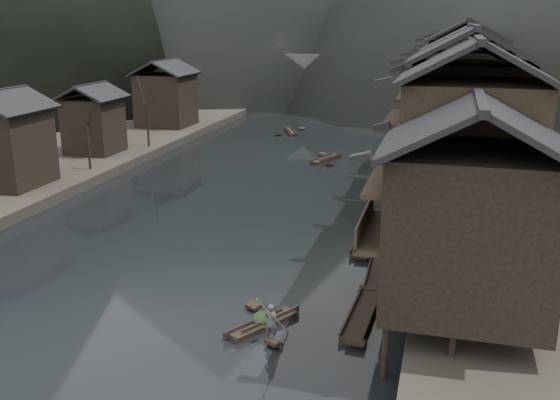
% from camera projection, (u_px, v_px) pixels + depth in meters
% --- Properties ---
extents(water, '(300.00, 300.00, 0.00)m').
position_uv_depth(water, '(181.00, 259.00, 40.42)').
color(water, black).
rests_on(water, ground).
extents(left_bank, '(40.00, 200.00, 1.20)m').
position_uv_depth(left_bank, '(65.00, 126.00, 86.05)').
color(left_bank, '#2D2823').
rests_on(left_bank, ground).
extents(stilt_houses, '(9.00, 67.60, 15.20)m').
position_uv_depth(stilt_houses, '(465.00, 95.00, 51.78)').
color(stilt_houses, black).
rests_on(stilt_houses, ground).
extents(left_houses, '(8.10, 53.20, 8.73)m').
position_uv_depth(left_houses, '(72.00, 114.00, 62.57)').
color(left_houses, black).
rests_on(left_houses, left_bank).
extents(bare_trees, '(3.76, 43.07, 7.52)m').
position_uv_depth(bare_trees, '(11.00, 131.00, 48.90)').
color(bare_trees, black).
rests_on(bare_trees, left_bank).
extents(moored_sampans, '(3.15, 60.41, 0.47)m').
position_uv_depth(moored_sampans, '(401.00, 185.00, 57.45)').
color(moored_sampans, black).
rests_on(moored_sampans, water).
extents(midriver_boats, '(12.69, 41.66, 0.45)m').
position_uv_depth(midriver_boats, '(343.00, 127.00, 86.98)').
color(midriver_boats, black).
rests_on(midriver_boats, water).
extents(stone_bridge, '(40.00, 6.00, 9.00)m').
position_uv_depth(stone_bridge, '(353.00, 78.00, 105.60)').
color(stone_bridge, '#4C4C4F').
rests_on(stone_bridge, ground).
extents(hero_sampan, '(3.05, 4.35, 0.43)m').
position_uv_depth(hero_sampan, '(263.00, 323.00, 31.54)').
color(hero_sampan, black).
rests_on(hero_sampan, water).
extents(cargo_heap, '(1.01, 1.33, 0.61)m').
position_uv_depth(cargo_heap, '(262.00, 312.00, 31.59)').
color(cargo_heap, black).
rests_on(cargo_heap, hero_sampan).
extents(boatman, '(0.67, 0.45, 1.83)m').
position_uv_depth(boatman, '(271.00, 317.00, 29.73)').
color(boatman, '#4C4C4E').
rests_on(boatman, hero_sampan).
extents(bamboo_pole, '(0.98, 2.93, 3.28)m').
position_uv_depth(bamboo_pole, '(275.00, 268.00, 28.96)').
color(bamboo_pole, '#8C7A51').
rests_on(bamboo_pole, boatman).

